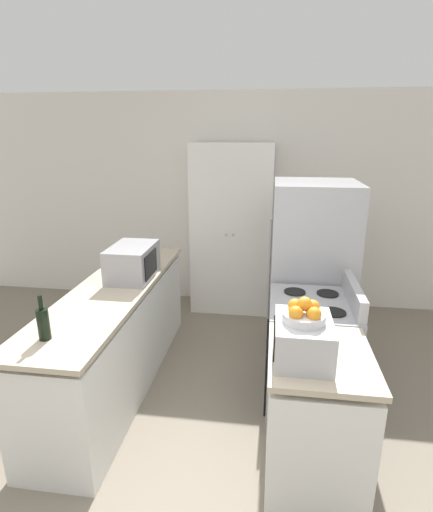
# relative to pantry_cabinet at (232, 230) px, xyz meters

# --- Properties ---
(wall_back) EXTENTS (7.00, 0.06, 2.60)m
(wall_back) POSITION_rel_pantry_cabinet_xyz_m (-0.01, 0.29, 0.29)
(wall_back) COLOR silver
(wall_back) RESTS_ON ground_plane
(counter_left) EXTENTS (0.60, 2.39, 0.90)m
(counter_left) POSITION_rel_pantry_cabinet_xyz_m (-0.81, -1.72, -0.57)
(counter_left) COLOR silver
(counter_left) RESTS_ON ground_plane
(counter_right) EXTENTS (0.60, 0.73, 0.90)m
(counter_right) POSITION_rel_pantry_cabinet_xyz_m (0.79, -2.56, -0.57)
(counter_right) COLOR silver
(counter_right) RESTS_ON ground_plane
(pantry_cabinet) EXTENTS (0.95, 0.50, 2.02)m
(pantry_cabinet) POSITION_rel_pantry_cabinet_xyz_m (0.00, 0.00, 0.00)
(pantry_cabinet) COLOR white
(pantry_cabinet) RESTS_ON ground_plane
(stove) EXTENTS (0.66, 0.72, 1.06)m
(stove) POSITION_rel_pantry_cabinet_xyz_m (0.81, -1.81, -0.55)
(stove) COLOR #9E9EA3
(stove) RESTS_ON ground_plane
(refrigerator) EXTENTS (0.77, 0.75, 1.71)m
(refrigerator) POSITION_rel_pantry_cabinet_xyz_m (0.85, -1.03, -0.15)
(refrigerator) COLOR #A3A3A8
(refrigerator) RESTS_ON ground_plane
(microwave) EXTENTS (0.36, 0.53, 0.29)m
(microwave) POSITION_rel_pantry_cabinet_xyz_m (-0.72, -1.48, 0.04)
(microwave) COLOR #939399
(microwave) RESTS_ON counter_left
(wine_bottle) EXTENTS (0.07, 0.07, 0.29)m
(wine_bottle) POSITION_rel_pantry_cabinet_xyz_m (-0.89, -2.62, 0.00)
(wine_bottle) COLOR black
(wine_bottle) RESTS_ON counter_left
(toaster_oven) EXTENTS (0.32, 0.41, 0.23)m
(toaster_oven) POSITION_rel_pantry_cabinet_xyz_m (0.67, -2.62, 0.01)
(toaster_oven) COLOR #B2B2B7
(toaster_oven) RESTS_ON counter_right
(fruit_bowl) EXTENTS (0.23, 0.23, 0.14)m
(fruit_bowl) POSITION_rel_pantry_cabinet_xyz_m (0.67, -2.62, 0.17)
(fruit_bowl) COLOR silver
(fruit_bowl) RESTS_ON toaster_oven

